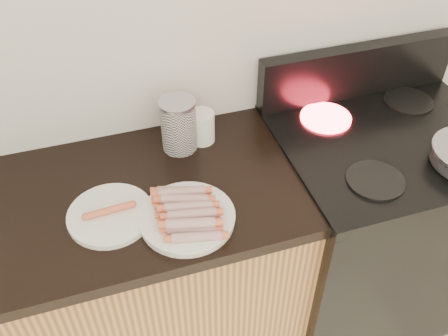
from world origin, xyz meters
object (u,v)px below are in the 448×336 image
object	(u,v)px
main_plate	(187,219)
side_plate	(110,215)
canister	(179,125)
mug	(202,127)
stove	(367,227)

from	to	relation	value
main_plate	side_plate	size ratio (longest dim) A/B	1.10
canister	mug	size ratio (longest dim) A/B	1.69
main_plate	canister	distance (m)	0.35
mug	main_plate	bearing A→B (deg)	-112.48
stove	canister	xyz separation A→B (m)	(-0.70, 0.19, 0.54)
stove	canister	size ratio (longest dim) A/B	4.94
side_plate	stove	bearing A→B (deg)	3.43
main_plate	mug	bearing A→B (deg)	67.52
stove	side_plate	xyz separation A→B (m)	(-0.97, -0.06, 0.45)
main_plate	canister	size ratio (longest dim) A/B	1.48
stove	canister	bearing A→B (deg)	164.77
side_plate	mug	world-z (taller)	mug
stove	main_plate	world-z (taller)	main_plate
main_plate	side_plate	distance (m)	0.22
stove	main_plate	distance (m)	0.90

